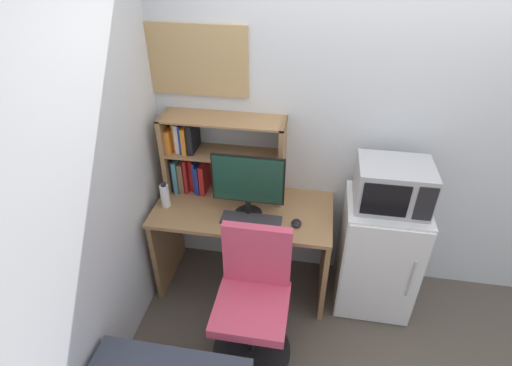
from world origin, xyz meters
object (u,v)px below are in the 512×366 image
keyboard (251,220)px  microwave (393,185)px  desk_chair (253,305)px  wall_corkboard (192,61)px  monitor (248,183)px  water_bottle (165,195)px  mini_fridge (377,254)px  hutch_bookshelf (204,154)px  computer_mouse (296,223)px

keyboard → microwave: 0.97m
desk_chair → wall_corkboard: size_ratio=1.26×
monitor → water_bottle: size_ratio=2.54×
mini_fridge → wall_corkboard: (-1.39, 0.29, 1.27)m
monitor → water_bottle: (-0.61, 0.00, -0.18)m
keyboard → water_bottle: size_ratio=2.14×
monitor → microwave: 0.95m
monitor → microwave: size_ratio=1.05×
keyboard → water_bottle: water_bottle is taller
microwave → water_bottle: bearing=-176.9°
water_bottle → microwave: size_ratio=0.41×
desk_chair → microwave: bearing=34.8°
wall_corkboard → hutch_bookshelf: bearing=-60.6°
wall_corkboard → desk_chair: bearing=-57.0°
keyboard → desk_chair: 0.57m
mini_fridge → monitor: bearing=-174.9°
mini_fridge → desk_chair: 1.01m
mini_fridge → hutch_bookshelf: bearing=172.4°
desk_chair → wall_corkboard: 1.67m
microwave → wall_corkboard: (-1.39, 0.28, 0.66)m
keyboard → microwave: size_ratio=0.89×
mini_fridge → desk_chair: desk_chair is taller
monitor → keyboard: 0.27m
monitor → mini_fridge: monitor is taller
water_bottle → wall_corkboard: wall_corkboard is taller
keyboard → mini_fridge: size_ratio=0.46×
monitor → wall_corkboard: size_ratio=0.66×
monitor → wall_corkboard: (-0.44, 0.37, 0.70)m
monitor → computer_mouse: size_ratio=5.54×
water_bottle → hutch_bookshelf: bearing=47.6°
hutch_bookshelf → desk_chair: size_ratio=0.92×
keyboard → computer_mouse: size_ratio=4.68×
monitor → water_bottle: 0.64m
hutch_bookshelf → monitor: hutch_bookshelf is taller
mini_fridge → desk_chair: bearing=-145.3°
mini_fridge → water_bottle: bearing=-177.1°
computer_mouse → water_bottle: water_bottle is taller
keyboard → mini_fridge: mini_fridge is taller
desk_chair → water_bottle: bearing=145.9°
monitor → water_bottle: bearing=179.6°
mini_fridge → desk_chair: size_ratio=0.96×
computer_mouse → water_bottle: (-0.96, 0.06, 0.07)m
mini_fridge → microwave: (0.00, 0.00, 0.61)m
water_bottle → mini_fridge: size_ratio=0.21×
keyboard → microwave: (0.92, 0.16, 0.29)m
monitor → microwave: bearing=5.3°
computer_mouse → microwave: 0.68m
computer_mouse → mini_fridge: mini_fridge is taller
computer_mouse → microwave: size_ratio=0.19×
computer_mouse → microwave: (0.60, 0.15, 0.29)m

